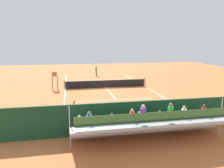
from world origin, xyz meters
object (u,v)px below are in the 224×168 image
tennis_player (96,70)px  tennis_racket (92,76)px  line_judge (75,116)px  bleacher_stand (148,125)px  tennis_ball_far (104,80)px  equipment_bag (160,123)px  tennis_net (106,84)px  umpire_chair (55,79)px  tennis_ball_near (107,78)px  courtside_bench (184,116)px

tennis_player → tennis_racket: 1.32m
tennis_player → line_judge: bearing=79.7°
bleacher_stand → tennis_ball_far: 20.99m
equipment_bag → tennis_net: bearing=-83.5°
umpire_chair → equipment_bag: (-7.73, 13.52, -1.13)m
tennis_racket → tennis_player: bearing=151.2°
tennis_racket → tennis_ball_far: 4.56m
equipment_bag → line_judge: size_ratio=0.47×
line_judge → tennis_ball_near: bearing=-105.5°
tennis_player → tennis_ball_far: bearing=99.7°
tennis_ball_far → courtside_bench: bearing=98.1°
courtside_bench → tennis_player: tennis_player is taller
tennis_net → courtside_bench: tennis_net is taller
equipment_bag → tennis_player: bearing=-86.0°
tennis_player → tennis_racket: tennis_player is taller
tennis_net → courtside_bench: bearing=104.0°
tennis_net → courtside_bench: size_ratio=5.72×
bleacher_stand → tennis_ball_near: (-1.38, -22.06, -0.93)m
courtside_bench → equipment_bag: courtside_bench is taller
courtside_bench → equipment_bag: (1.78, 0.13, -0.38)m
umpire_chair → courtside_bench: (-9.51, 13.39, -0.76)m
tennis_racket → tennis_net: bearing=94.6°
tennis_racket → line_judge: 23.31m
tennis_racket → line_judge: line_judge is taller
umpire_chair → equipment_bag: bearing=119.8°
bleacher_stand → umpire_chair: 16.63m
umpire_chair → line_judge: 13.37m
tennis_net → tennis_player: (0.06, -9.53, 0.51)m
tennis_racket → courtside_bench: bearing=100.0°
tennis_player → tennis_racket: bearing=-28.8°
bleacher_stand → tennis_ball_far: bearing=-91.9°
bleacher_stand → tennis_ball_far: (-0.69, -20.96, -0.93)m
tennis_ball_near → tennis_ball_far: bearing=58.0°
tennis_racket → tennis_ball_near: (-2.11, 3.22, 0.02)m
bleacher_stand → umpire_chair: bearing=-68.4°
umpire_chair → tennis_ball_far: umpire_chair is taller
tennis_net → tennis_racket: tennis_net is taller
tennis_net → bleacher_stand: (0.08, 15.34, 0.46)m
courtside_bench → tennis_player: (3.36, -22.80, 0.46)m
courtside_bench → equipment_bag: bearing=4.1°
courtside_bench → tennis_net: bearing=-76.0°
tennis_racket → line_judge: bearing=81.7°
tennis_net → tennis_player: tennis_player is taller
tennis_ball_far → line_judge: 19.34m
tennis_net → tennis_ball_near: (-1.31, -6.72, -0.47)m
tennis_racket → tennis_ball_far: tennis_ball_far is taller
bleacher_stand → tennis_ball_near: 22.13m
tennis_ball_near → tennis_racket: bearing=-56.7°
courtside_bench → umpire_chair: bearing=-54.6°
bleacher_stand → equipment_bag: size_ratio=10.07×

